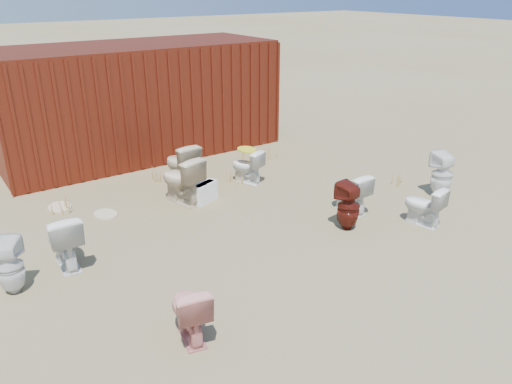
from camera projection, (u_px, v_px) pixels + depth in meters
ground at (278, 238)px, 7.62m from camera, size 100.00×100.00×0.00m
shipping_container at (138, 100)px, 11.08m from camera, size 6.00×2.40×2.40m
toilet_front_a at (64, 240)px, 6.73m from camera, size 0.48×0.79×0.78m
toilet_front_pink at (189, 310)px, 5.36m from camera, size 0.52×0.74×0.69m
toilet_front_c at (351, 193)px, 8.35m from camera, size 0.40×0.69×0.70m
toilet_front_maroon at (348, 206)px, 7.75m from camera, size 0.38×0.39×0.77m
toilet_front_e at (424, 206)px, 7.92m from camera, size 0.48×0.70×0.65m
toilet_back_a at (10, 266)px, 6.14m from camera, size 0.45×0.45×0.74m
toilet_back_beige_left at (181, 180)px, 8.69m from camera, size 0.67×0.93×0.85m
toilet_back_beige_right at (181, 164)px, 9.45m from camera, size 0.52×0.85×0.84m
toilet_back_yellowlid at (247, 166)px, 9.61m from camera, size 0.58×0.74×0.66m
toilet_back_e at (442, 174)px, 8.95m from camera, size 0.45×0.46×0.83m
yellow_lid at (247, 149)px, 9.48m from camera, size 0.33×0.42×0.02m
loose_tank at (205, 192)px, 8.81m from camera, size 0.54×0.37×0.35m
loose_lid_near at (60, 207)px, 8.63m from camera, size 0.43×0.53×0.02m
loose_lid_far at (106, 214)px, 8.36m from camera, size 0.42×0.51×0.02m
weed_clump_a at (60, 203)px, 8.41m from camera, size 0.36×0.36×0.34m
weed_clump_b at (235, 176)px, 9.65m from camera, size 0.32×0.32×0.27m
weed_clump_c at (269, 151)px, 11.06m from camera, size 0.36×0.36×0.32m
weed_clump_d at (154, 174)px, 9.73m from camera, size 0.30×0.30×0.29m
weed_clump_e at (251, 153)px, 10.96m from camera, size 0.34×0.34×0.27m
weed_clump_f at (401, 178)px, 9.57m from camera, size 0.28×0.28×0.26m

